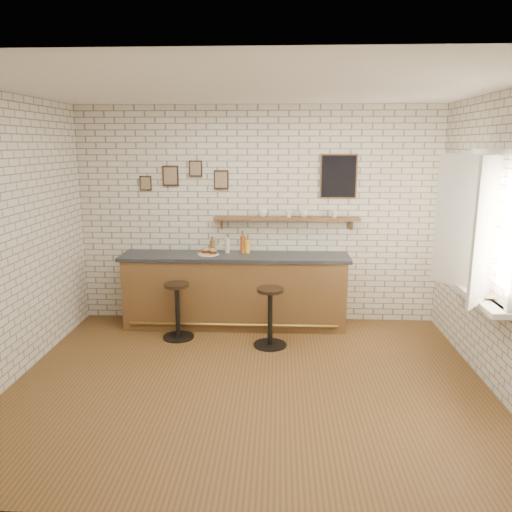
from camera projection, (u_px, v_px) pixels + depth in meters
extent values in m
plane|color=brown|center=(249.00, 382.00, 5.32)|extent=(5.00, 5.00, 0.00)
cube|color=brown|center=(235.00, 292.00, 6.89)|extent=(3.00, 0.58, 0.96)
cube|color=#2D333A|center=(235.00, 256.00, 6.77)|extent=(3.10, 0.62, 0.05)
cylinder|color=olive|center=(233.00, 325.00, 6.65)|extent=(2.79, 0.04, 0.04)
cylinder|color=white|center=(209.00, 254.00, 6.77)|extent=(0.28, 0.28, 0.01)
cylinder|color=#E9B852|center=(213.00, 253.00, 6.78)|extent=(0.05, 0.05, 0.00)
cylinder|color=#E9B852|center=(211.00, 254.00, 6.76)|extent=(0.05, 0.05, 0.00)
cylinder|color=#E9B852|center=(201.00, 252.00, 6.84)|extent=(0.06, 0.06, 0.00)
cylinder|color=#E9B852|center=(212.00, 253.00, 6.80)|extent=(0.06, 0.06, 0.00)
cylinder|color=#E9B852|center=(199.00, 254.00, 6.74)|extent=(0.06, 0.06, 0.00)
cylinder|color=#E9B852|center=(213.00, 254.00, 6.77)|extent=(0.04, 0.04, 0.00)
cylinder|color=#E9B852|center=(208.00, 254.00, 6.72)|extent=(0.05, 0.05, 0.00)
cylinder|color=#E9B852|center=(200.00, 255.00, 6.71)|extent=(0.04, 0.04, 0.00)
cylinder|color=#E9B852|center=(198.00, 253.00, 6.79)|extent=(0.05, 0.05, 0.00)
cylinder|color=#E9B852|center=(211.00, 255.00, 6.72)|extent=(0.06, 0.06, 0.00)
cylinder|color=#E9B852|center=(201.00, 253.00, 6.80)|extent=(0.04, 0.04, 0.00)
cylinder|color=#E9B852|center=(210.00, 254.00, 6.75)|extent=(0.05, 0.05, 0.00)
cylinder|color=#E9B852|center=(213.00, 253.00, 6.80)|extent=(0.05, 0.05, 0.00)
cylinder|color=brown|center=(212.00, 246.00, 6.88)|extent=(0.07, 0.07, 0.17)
cylinder|color=brown|center=(212.00, 239.00, 6.86)|extent=(0.02, 0.02, 0.04)
cylinder|color=black|center=(212.00, 237.00, 6.85)|extent=(0.03, 0.03, 0.01)
cylinder|color=beige|center=(227.00, 246.00, 6.87)|extent=(0.06, 0.06, 0.19)
cylinder|color=beige|center=(227.00, 237.00, 6.84)|extent=(0.02, 0.02, 0.04)
cylinder|color=black|center=(227.00, 235.00, 6.84)|extent=(0.03, 0.03, 0.01)
cylinder|color=#9A4618|center=(243.00, 244.00, 6.86)|extent=(0.07, 0.07, 0.24)
cylinder|color=#9A4618|center=(243.00, 234.00, 6.82)|extent=(0.03, 0.03, 0.05)
cylinder|color=black|center=(243.00, 232.00, 6.82)|extent=(0.03, 0.03, 0.01)
cylinder|color=yellow|center=(248.00, 247.00, 6.86)|extent=(0.06, 0.06, 0.16)
cylinder|color=yellow|center=(248.00, 240.00, 6.84)|extent=(0.03, 0.03, 0.03)
cylinder|color=maroon|center=(248.00, 239.00, 6.84)|extent=(0.03, 0.03, 0.01)
cylinder|color=black|center=(178.00, 337.00, 6.53)|extent=(0.41, 0.41, 0.02)
cylinder|color=black|center=(178.00, 312.00, 6.46)|extent=(0.06, 0.06, 0.67)
cylinder|color=black|center=(177.00, 285.00, 6.38)|extent=(0.38, 0.38, 0.04)
cylinder|color=black|center=(270.00, 345.00, 6.28)|extent=(0.42, 0.42, 0.02)
cylinder|color=black|center=(270.00, 318.00, 6.20)|extent=(0.06, 0.06, 0.69)
cylinder|color=black|center=(270.00, 290.00, 6.12)|extent=(0.44, 0.44, 0.04)
cube|color=brown|center=(286.00, 219.00, 6.83)|extent=(2.00, 0.18, 0.04)
cube|color=brown|center=(222.00, 223.00, 6.96)|extent=(0.03, 0.04, 0.16)
cube|color=brown|center=(352.00, 224.00, 6.87)|extent=(0.03, 0.04, 0.16)
imported|color=white|center=(263.00, 213.00, 6.83)|extent=(0.18, 0.18, 0.11)
imported|color=white|center=(289.00, 214.00, 6.81)|extent=(0.13, 0.13, 0.09)
imported|color=white|center=(304.00, 214.00, 6.80)|extent=(0.16, 0.16, 0.10)
imported|color=white|center=(334.00, 214.00, 6.79)|extent=(0.13, 0.13, 0.09)
cube|color=black|center=(171.00, 176.00, 6.85)|extent=(0.22, 0.02, 0.28)
cube|color=black|center=(196.00, 169.00, 6.82)|extent=(0.18, 0.02, 0.22)
cube|color=black|center=(221.00, 180.00, 6.83)|extent=(0.20, 0.02, 0.26)
cube|color=black|center=(146.00, 183.00, 6.89)|extent=(0.16, 0.02, 0.20)
cube|color=black|center=(339.00, 176.00, 6.75)|extent=(0.46, 0.02, 0.56)
cube|color=white|center=(476.00, 296.00, 5.31)|extent=(0.20, 1.35, 0.06)
cube|color=white|center=(497.00, 152.00, 4.97)|extent=(0.05, 1.30, 0.06)
cube|color=white|center=(482.00, 296.00, 5.30)|extent=(0.05, 1.30, 0.06)
cube|color=white|center=(468.00, 218.00, 5.72)|extent=(0.05, 0.06, 1.50)
cube|color=white|center=(486.00, 231.00, 4.85)|extent=(0.40, 0.46, 1.46)
cube|color=white|center=(464.00, 222.00, 5.44)|extent=(0.40, 0.46, 1.46)
imported|color=tan|center=(479.00, 296.00, 5.18)|extent=(0.21, 0.25, 0.02)
imported|color=tan|center=(480.00, 295.00, 5.15)|extent=(0.22, 0.25, 0.02)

